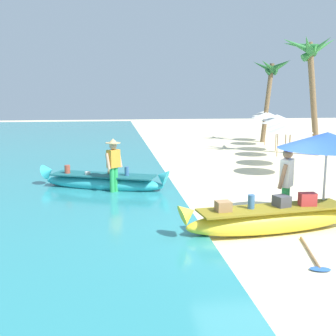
# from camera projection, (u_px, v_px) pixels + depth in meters

# --- Properties ---
(ground_plane) EXTENTS (80.00, 80.00, 0.00)m
(ground_plane) POSITION_uv_depth(u_px,v_px,m) (257.00, 233.00, 8.96)
(ground_plane) COLOR beige
(boat_yellow_foreground) EXTENTS (4.29, 1.24, 0.87)m
(boat_yellow_foreground) POSITION_uv_depth(u_px,v_px,m) (273.00, 219.00, 8.89)
(boat_yellow_foreground) COLOR yellow
(boat_yellow_foreground) RESTS_ON ground
(boat_cyan_midground) EXTENTS (4.06, 2.18, 0.82)m
(boat_cyan_midground) POSITION_uv_depth(u_px,v_px,m) (103.00, 182.00, 12.76)
(boat_cyan_midground) COLOR #33B2BC
(boat_cyan_midground) RESTS_ON ground
(person_vendor_hatted) EXTENTS (0.54, 0.50, 1.69)m
(person_vendor_hatted) POSITION_uv_depth(u_px,v_px,m) (114.00, 163.00, 12.13)
(person_vendor_hatted) COLOR green
(person_vendor_hatted) RESTS_ON ground
(person_tourist_customer) EXTENTS (0.51, 0.55, 1.76)m
(person_tourist_customer) POSITION_uv_depth(u_px,v_px,m) (286.00, 182.00, 9.37)
(person_tourist_customer) COLOR green
(person_tourist_customer) RESTS_ON ground
(patio_umbrella_large) EXTENTS (2.18, 2.18, 2.13)m
(patio_umbrella_large) POSITION_uv_depth(u_px,v_px,m) (327.00, 141.00, 9.26)
(patio_umbrella_large) COLOR #B7B7BC
(patio_umbrella_large) RESTS_ON ground
(parasol_row_0) EXTENTS (1.60, 1.60, 1.91)m
(parasol_row_0) POSITION_uv_depth(u_px,v_px,m) (291.00, 128.00, 14.92)
(parasol_row_0) COLOR #8E6B47
(parasol_row_0) RESTS_ON ground
(parasol_row_1) EXTENTS (1.60, 1.60, 1.91)m
(parasol_row_1) POSITION_uv_depth(u_px,v_px,m) (286.00, 124.00, 16.90)
(parasol_row_1) COLOR #8E6B47
(parasol_row_1) RESTS_ON ground
(parasol_row_2) EXTENTS (1.60, 1.60, 1.91)m
(parasol_row_2) POSITION_uv_depth(u_px,v_px,m) (278.00, 120.00, 19.41)
(parasol_row_2) COLOR #8E6B47
(parasol_row_2) RESTS_ON ground
(parasol_row_3) EXTENTS (1.60, 1.60, 1.91)m
(parasol_row_3) POSITION_uv_depth(u_px,v_px,m) (277.00, 118.00, 21.40)
(parasol_row_3) COLOR #8E6B47
(parasol_row_3) RESTS_ON ground
(parasol_row_4) EXTENTS (1.60, 1.60, 1.91)m
(parasol_row_4) POSITION_uv_depth(u_px,v_px,m) (266.00, 115.00, 23.80)
(parasol_row_4) COLOR #8E6B47
(parasol_row_4) RESTS_ON ground
(parasol_row_5) EXTENTS (1.60, 1.60, 1.91)m
(parasol_row_5) POSITION_uv_depth(u_px,v_px,m) (264.00, 113.00, 26.00)
(parasol_row_5) COLOR #8E6B47
(parasol_row_5) RESTS_ON ground
(palm_tree_tall_inland) EXTENTS (2.30, 2.54, 5.07)m
(palm_tree_tall_inland) POSITION_uv_depth(u_px,v_px,m) (271.00, 76.00, 25.01)
(palm_tree_tall_inland) COLOR brown
(palm_tree_tall_inland) RESTS_ON ground
(palm_tree_leaning_seaward) EXTENTS (2.70, 2.65, 5.68)m
(palm_tree_leaning_seaward) POSITION_uv_depth(u_px,v_px,m) (310.00, 60.00, 19.44)
(palm_tree_leaning_seaward) COLOR brown
(palm_tree_leaning_seaward) RESTS_ON ground
(paddle) EXTENTS (0.60, 1.67, 0.05)m
(paddle) POSITION_uv_depth(u_px,v_px,m) (313.00, 257.00, 7.54)
(paddle) COLOR #8E6B47
(paddle) RESTS_ON ground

